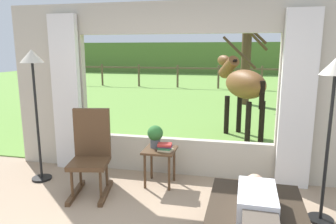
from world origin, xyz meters
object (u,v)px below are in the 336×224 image
(reclining_person, at_px, (258,213))
(rocking_chair, at_px, (91,153))
(side_table, at_px, (160,156))
(potted_plant, at_px, (155,135))
(horse, at_px, (243,84))
(book_stack, at_px, (165,147))
(floor_lamp_right, at_px, (333,91))
(pasture_tree, at_px, (246,65))
(floor_lamp_left, at_px, (33,76))

(reclining_person, relative_size, rocking_chair, 1.28)
(side_table, distance_m, potted_plant, 0.29)
(side_table, relative_size, horse, 0.30)
(side_table, distance_m, book_stack, 0.18)
(rocking_chair, height_order, book_stack, rocking_chair)
(side_table, height_order, potted_plant, potted_plant)
(rocking_chair, distance_m, side_table, 0.94)
(book_stack, xyz_separation_m, floor_lamp_right, (1.90, -0.49, 0.88))
(book_stack, height_order, pasture_tree, pasture_tree)
(pasture_tree, bearing_deg, horse, -91.94)
(book_stack, bearing_deg, floor_lamp_right, -14.40)
(reclining_person, distance_m, book_stack, 1.85)
(horse, bearing_deg, floor_lamp_left, -166.26)
(potted_plant, distance_m, book_stack, 0.24)
(side_table, bearing_deg, book_stack, -34.34)
(reclining_person, bearing_deg, horse, 93.05)
(rocking_chair, relative_size, potted_plant, 3.50)
(side_table, bearing_deg, reclining_person, -50.75)
(pasture_tree, bearing_deg, floor_lamp_left, -112.82)
(book_stack, bearing_deg, reclining_person, -51.69)
(rocking_chair, distance_m, floor_lamp_left, 1.35)
(side_table, distance_m, pasture_tree, 7.12)
(floor_lamp_right, bearing_deg, potted_plant, 163.61)
(rocking_chair, height_order, side_table, rocking_chair)
(potted_plant, distance_m, horse, 2.96)
(floor_lamp_left, bearing_deg, rocking_chair, -12.95)
(side_table, xyz_separation_m, pasture_tree, (1.27, 6.95, 0.93))
(horse, bearing_deg, side_table, -144.35)
(side_table, distance_m, floor_lamp_left, 2.07)
(potted_plant, distance_m, pasture_tree, 7.05)
(reclining_person, xyz_separation_m, rocking_chair, (-2.06, 1.09, 0.02))
(floor_lamp_left, height_order, pasture_tree, pasture_tree)
(floor_lamp_left, xyz_separation_m, pasture_tree, (3.01, 7.16, -0.17))
(side_table, xyz_separation_m, book_stack, (0.09, -0.06, 0.15))
(book_stack, height_order, floor_lamp_right, floor_lamp_right)
(reclining_person, xyz_separation_m, floor_lamp_right, (0.75, 0.96, 0.94))
(reclining_person, distance_m, rocking_chair, 2.33)
(potted_plant, xyz_separation_m, pasture_tree, (1.35, 6.89, 0.65))
(rocking_chair, xyz_separation_m, potted_plant, (0.75, 0.48, 0.16))
(rocking_chair, bearing_deg, floor_lamp_left, 155.57)
(side_table, xyz_separation_m, horse, (1.12, 2.72, 0.73))
(side_table, distance_m, floor_lamp_right, 2.30)
(floor_lamp_right, height_order, pasture_tree, pasture_tree)
(potted_plant, height_order, book_stack, potted_plant)
(floor_lamp_left, height_order, horse, floor_lamp_left)
(floor_lamp_right, relative_size, pasture_tree, 0.63)
(book_stack, bearing_deg, horse, 69.58)
(side_table, bearing_deg, potted_plant, 143.13)
(floor_lamp_right, bearing_deg, pasture_tree, 95.48)
(rocking_chair, bearing_deg, pasture_tree, 62.63)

